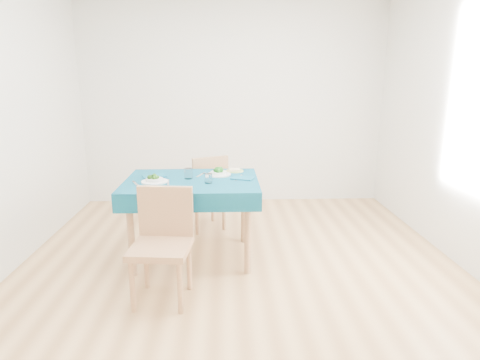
{
  "coord_description": "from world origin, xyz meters",
  "views": [
    {
      "loc": [
        -0.12,
        -3.15,
        1.64
      ],
      "look_at": [
        0.0,
        0.0,
        0.85
      ],
      "focal_mm": 30.0,
      "sensor_mm": 36.0,
      "label": 1
    }
  ],
  "objects_px": {
    "chair_far": "(205,185)",
    "bowl_far": "(219,171)",
    "chair_near": "(160,234)",
    "table": "(193,219)",
    "bowl_near": "(154,178)",
    "side_plate": "(235,171)"
  },
  "relations": [
    {
      "from": "chair_far",
      "to": "bowl_far",
      "type": "xyz_separation_m",
      "value": [
        0.17,
        -0.6,
        0.29
      ]
    },
    {
      "from": "chair_near",
      "to": "chair_far",
      "type": "xyz_separation_m",
      "value": [
        0.25,
        1.54,
        -0.03
      ]
    },
    {
      "from": "table",
      "to": "chair_near",
      "type": "relative_size",
      "value": 1.12
    },
    {
      "from": "chair_far",
      "to": "bowl_near",
      "type": "xyz_separation_m",
      "value": [
        -0.4,
        -0.86,
        0.29
      ]
    },
    {
      "from": "bowl_far",
      "to": "table",
      "type": "bearing_deg",
      "value": -144.29
    },
    {
      "from": "chair_near",
      "to": "bowl_near",
      "type": "bearing_deg",
      "value": 107.61
    },
    {
      "from": "chair_far",
      "to": "bowl_far",
      "type": "bearing_deg",
      "value": 80.98
    },
    {
      "from": "table",
      "to": "side_plate",
      "type": "distance_m",
      "value": 0.65
    },
    {
      "from": "bowl_near",
      "to": "bowl_far",
      "type": "height_order",
      "value": "same"
    },
    {
      "from": "chair_near",
      "to": "bowl_far",
      "type": "height_order",
      "value": "chair_near"
    },
    {
      "from": "bowl_far",
      "to": "bowl_near",
      "type": "bearing_deg",
      "value": -155.91
    },
    {
      "from": "side_plate",
      "to": "bowl_near",
      "type": "bearing_deg",
      "value": -150.43
    },
    {
      "from": "table",
      "to": "chair_near",
      "type": "distance_m",
      "value": 0.8
    },
    {
      "from": "chair_near",
      "to": "chair_far",
      "type": "height_order",
      "value": "chair_near"
    },
    {
      "from": "chair_far",
      "to": "bowl_near",
      "type": "bearing_deg",
      "value": 40.6
    },
    {
      "from": "chair_near",
      "to": "bowl_far",
      "type": "bearing_deg",
      "value": 71.55
    },
    {
      "from": "table",
      "to": "bowl_far",
      "type": "height_order",
      "value": "bowl_far"
    },
    {
      "from": "table",
      "to": "bowl_near",
      "type": "xyz_separation_m",
      "value": [
        -0.32,
        -0.08,
        0.41
      ]
    },
    {
      "from": "bowl_near",
      "to": "bowl_far",
      "type": "bearing_deg",
      "value": 24.09
    },
    {
      "from": "bowl_near",
      "to": "chair_far",
      "type": "bearing_deg",
      "value": 65.19
    },
    {
      "from": "bowl_far",
      "to": "side_plate",
      "type": "xyz_separation_m",
      "value": [
        0.16,
        0.16,
        -0.03
      ]
    },
    {
      "from": "side_plate",
      "to": "chair_far",
      "type": "bearing_deg",
      "value": 125.88
    }
  ]
}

